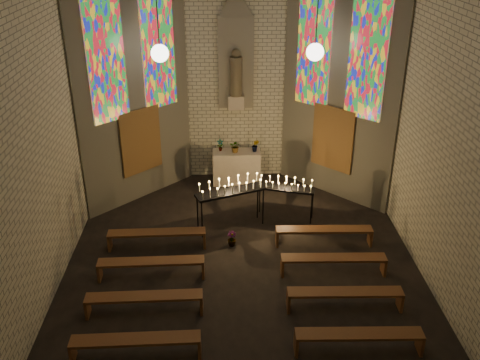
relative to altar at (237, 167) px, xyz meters
name	(u,v)px	position (x,y,z in m)	size (l,w,h in m)	color
floor	(244,297)	(0.00, -5.45, -0.50)	(12.00, 12.00, 0.00)	black
room	(239,80)	(0.00, -2.08, 3.22)	(8.22, 12.43, 7.00)	beige
altar	(237,167)	(0.00, 0.00, 0.00)	(1.40, 0.60, 1.00)	beige
flower_vase_left	(220,145)	(-0.48, 0.06, 0.68)	(0.19, 0.13, 0.36)	#4C723F
flower_vase_center	(236,146)	(-0.03, -0.05, 0.68)	(0.33, 0.29, 0.37)	#4C723F
flower_vase_right	(255,145)	(0.55, -0.02, 0.69)	(0.21, 0.17, 0.38)	#4C723F
aisle_flower_pot	(232,239)	(-0.22, -3.47, -0.31)	(0.21, 0.21, 0.37)	#4C723F
votive_stand_left	(231,188)	(-0.23, -2.61, 0.62)	(1.81, 1.04, 1.30)	black
votive_stand_right	(286,186)	(1.21, -2.17, 0.45)	(1.55, 0.76, 1.11)	black
pew_left_0	(157,234)	(-2.01, -3.49, -0.14)	(2.33, 0.38, 0.45)	brown
pew_right_0	(324,231)	(2.01, -3.49, -0.14)	(2.33, 0.38, 0.45)	brown
pew_left_1	(151,264)	(-2.01, -4.69, -0.14)	(2.33, 0.38, 0.45)	brown
pew_right_1	(334,260)	(2.01, -4.69, -0.14)	(2.33, 0.38, 0.45)	brown
pew_left_2	(144,299)	(-2.01, -5.89, -0.14)	(2.33, 0.38, 0.45)	brown
pew_right_2	(345,294)	(2.01, -5.89, -0.14)	(2.33, 0.38, 0.45)	brown
pew_left_3	(136,342)	(-2.01, -7.09, -0.14)	(2.33, 0.38, 0.45)	brown
pew_right_3	(359,336)	(2.01, -7.09, -0.14)	(2.33, 0.38, 0.45)	brown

